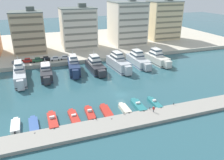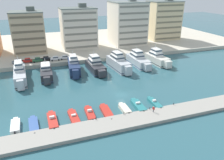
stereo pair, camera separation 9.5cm
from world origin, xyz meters
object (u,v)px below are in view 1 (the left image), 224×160
at_px(yacht_ivory_mid_right, 157,58).
at_px(pedestrian_near_edge, 154,109).
at_px(car_grey_far_left, 17,61).
at_px(yacht_navy_mid_left, 74,66).
at_px(car_green_mid_left, 37,60).
at_px(car_white_center, 55,58).
at_px(car_white_center_right, 65,57).
at_px(motorboat_teal_right, 138,106).
at_px(car_red_left, 27,60).
at_px(yacht_silver_far_left, 20,74).
at_px(motorboat_red_mid_left, 53,121).
at_px(motorboat_white_far_left, 16,126).
at_px(car_black_center_left, 46,59).
at_px(motorboat_red_center_left, 74,118).
at_px(motorboat_teal_far_right, 155,103).
at_px(yacht_silver_center, 118,63).
at_px(yacht_charcoal_left, 46,72).
at_px(yacht_silver_center_right, 138,60).
at_px(yacht_charcoal_center_left, 95,66).
at_px(motorboat_blue_left, 34,125).
at_px(motorboat_cream_mid_right, 125,109).
at_px(motorboat_red_center, 90,113).

xyz_separation_m(yacht_ivory_mid_right, pedestrian_near_edge, (-22.15, -36.42, -0.40)).
bearing_deg(yacht_ivory_mid_right, car_grey_far_left, 165.91).
bearing_deg(yacht_navy_mid_left, car_green_mid_left, 135.75).
xyz_separation_m(car_white_center, car_white_center_right, (4.02, 0.36, 0.00)).
height_order(motorboat_teal_right, car_red_left, car_red_left).
height_order(yacht_silver_far_left, motorboat_red_mid_left, yacht_silver_far_left).
distance_m(motorboat_white_far_left, car_white_center, 46.46).
relative_size(yacht_navy_mid_left, car_black_center_left, 4.13).
bearing_deg(car_white_center_right, yacht_silver_far_left, -139.62).
bearing_deg(yacht_ivory_mid_right, motorboat_red_center_left, -142.77).
distance_m(yacht_navy_mid_left, motorboat_teal_far_right, 37.03).
bearing_deg(motorboat_teal_far_right, yacht_navy_mid_left, 116.45).
height_order(motorboat_red_center_left, motorboat_teal_right, motorboat_teal_right).
bearing_deg(yacht_silver_center, motorboat_teal_right, -100.79).
bearing_deg(car_black_center_left, yacht_silver_far_left, -122.25).
relative_size(yacht_charcoal_left, yacht_silver_center_right, 0.95).
xyz_separation_m(yacht_charcoal_center_left, motorboat_red_mid_left, (-19.22, -31.00, -1.63)).
bearing_deg(motorboat_blue_left, yacht_navy_mid_left, 65.07).
bearing_deg(pedestrian_near_edge, yacht_silver_center, 83.72).
height_order(motorboat_red_center_left, car_red_left, car_red_left).
height_order(yacht_silver_center, motorboat_teal_right, yacht_silver_center).
bearing_deg(car_grey_far_left, motorboat_cream_mid_right, -58.72).
distance_m(yacht_ivory_mid_right, motorboat_blue_left, 60.17).
xyz_separation_m(yacht_charcoal_left, yacht_charcoal_center_left, (18.52, 0.12, 0.30)).
relative_size(car_red_left, car_green_mid_left, 1.00).
xyz_separation_m(yacht_silver_center, motorboat_teal_far_right, (-0.82, -30.39, -2.09)).
xyz_separation_m(motorboat_white_far_left, pedestrian_near_edge, (32.82, -5.51, 1.30)).
xyz_separation_m(yacht_charcoal_left, car_grey_far_left, (-10.25, 14.67, 0.73)).
distance_m(yacht_charcoal_center_left, car_white_center_right, 17.30).
bearing_deg(motorboat_red_center_left, car_white_center_right, 84.66).
bearing_deg(car_grey_far_left, yacht_charcoal_left, -55.05).
bearing_deg(yacht_charcoal_left, motorboat_blue_left, -99.07).
xyz_separation_m(motorboat_cream_mid_right, car_white_center, (-13.11, 45.49, 2.08)).
bearing_deg(car_red_left, motorboat_teal_right, -58.14).
xyz_separation_m(yacht_silver_center_right, yacht_ivory_mid_right, (8.70, -0.64, 0.01)).
bearing_deg(yacht_charcoal_center_left, yacht_silver_far_left, -178.66).
bearing_deg(yacht_silver_center_right, car_red_left, 162.85).
distance_m(motorboat_red_center_left, car_green_mid_left, 46.02).
relative_size(car_green_mid_left, car_black_center_left, 1.00).
distance_m(yacht_charcoal_left, car_red_left, 16.08).
bearing_deg(motorboat_red_center_left, yacht_navy_mid_left, 79.74).
bearing_deg(motorboat_blue_left, yacht_silver_center_right, 37.54).
height_order(yacht_silver_far_left, car_green_mid_left, yacht_silver_far_left).
xyz_separation_m(car_white_center_right, pedestrian_near_edge, (15.15, -50.23, -0.74)).
bearing_deg(yacht_charcoal_left, pedestrian_near_edge, -56.37).
distance_m(motorboat_white_far_left, motorboat_blue_left, 4.08).
bearing_deg(motorboat_blue_left, motorboat_teal_far_right, 0.10).
height_order(yacht_silver_far_left, motorboat_blue_left, yacht_silver_far_left).
xyz_separation_m(yacht_charcoal_center_left, motorboat_red_center, (-9.92, -30.71, -1.68)).
distance_m(motorboat_red_mid_left, motorboat_red_center_left, 5.18).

